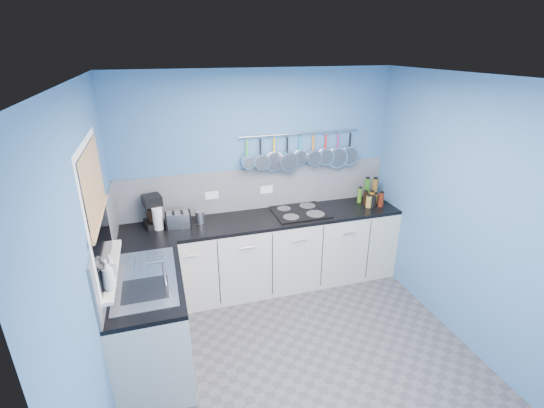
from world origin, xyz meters
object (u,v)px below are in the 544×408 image
soap_bottle_a (108,275)px  hob (299,212)px  soap_bottle_b (111,265)px  paper_towel (158,219)px  canister (200,217)px  toaster (178,220)px  coffee_maker (153,211)px

soap_bottle_a → hob: size_ratio=0.39×
soap_bottle_b → hob: 2.24m
paper_towel → canister: (0.44, 0.02, -0.05)m
toaster → coffee_maker: bearing=167.9°
coffee_maker → canister: (0.48, -0.06, -0.10)m
soap_bottle_b → soap_bottle_a: bearing=-90.0°
coffee_maker → hob: (1.63, -0.10, -0.17)m
soap_bottle_b → canister: bearing=53.3°
soap_bottle_a → canister: soap_bottle_a is taller
soap_bottle_b → coffee_maker: size_ratio=0.50×
soap_bottle_a → paper_towel: soap_bottle_a is taller
coffee_maker → toaster: coffee_maker is taller
soap_bottle_a → paper_towel: bearing=73.7°
paper_towel → coffee_maker: (-0.04, 0.09, 0.05)m
hob → coffee_maker: bearing=176.6°
coffee_maker → canister: bearing=-22.2°
canister → hob: 1.16m
paper_towel → canister: paper_towel is taller
soap_bottle_b → toaster: (0.57, 1.06, -0.16)m
toaster → hob: toaster is taller
canister → hob: canister is taller
canister → hob: bearing=-1.7°
soap_bottle_a → canister: bearing=57.7°
soap_bottle_a → soap_bottle_b: size_ratio=1.39×
soap_bottle_b → toaster: soap_bottle_b is taller
toaster → canister: bearing=14.8°
soap_bottle_a → paper_towel: (0.37, 1.26, -0.15)m
coffee_maker → hob: bearing=-18.1°
paper_towel → toaster: size_ratio=0.95×
paper_towel → coffee_maker: 0.11m
soap_bottle_a → coffee_maker: size_ratio=0.69×
soap_bottle_b → canister: (0.81, 1.08, -0.17)m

